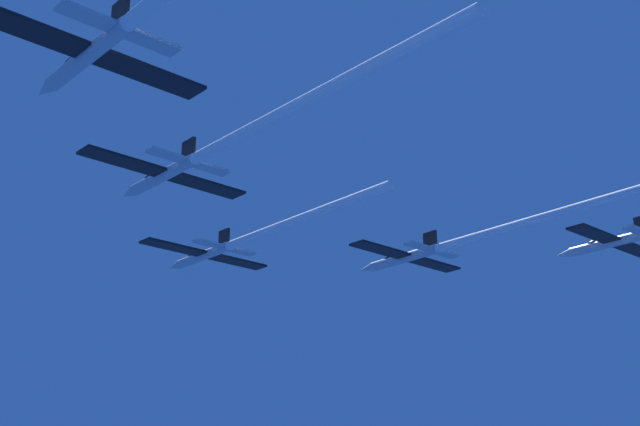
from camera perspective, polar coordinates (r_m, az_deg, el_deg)
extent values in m
cylinder|color=#B2BAC6|center=(121.39, -7.88, -2.86)|extent=(1.36, 12.33, 1.36)
cone|color=#B2BAC6|center=(127.47, -9.80, -3.57)|extent=(1.33, 2.71, 1.33)
ellipsoid|color=black|center=(123.73, -8.58, -2.87)|extent=(0.95, 2.47, 0.68)
cube|color=black|center=(118.13, -9.85, -2.28)|extent=(9.37, 2.71, 0.30)
cube|color=black|center=(123.85, -5.67, -3.29)|extent=(9.37, 2.71, 0.30)
cube|color=black|center=(118.00, -6.49, -1.58)|extent=(0.36, 2.22, 1.97)
cube|color=#B2BAC6|center=(115.80, -7.57, -2.05)|extent=(4.22, 1.63, 0.30)
cube|color=#B2BAC6|center=(118.86, -5.36, -2.60)|extent=(4.22, 1.63, 0.30)
cylinder|color=white|center=(105.09, -1.25, -0.38)|extent=(1.22, 30.56, 1.22)
cylinder|color=#B2BAC6|center=(95.22, -10.55, 2.50)|extent=(1.36, 12.33, 1.36)
cone|color=#B2BAC6|center=(101.33, -12.80, 1.29)|extent=(1.33, 2.71, 1.33)
ellipsoid|color=black|center=(97.61, -11.37, 2.36)|extent=(0.95, 2.47, 0.68)
cube|color=black|center=(92.30, -13.18, 3.43)|extent=(9.37, 2.71, 0.30)
cube|color=black|center=(97.39, -7.69, 1.83)|extent=(9.37, 2.71, 0.30)
cube|color=black|center=(91.98, -8.86, 4.34)|extent=(0.36, 2.22, 1.97)
cube|color=#B2BAC6|center=(89.79, -10.31, 3.88)|extent=(4.22, 1.63, 0.30)
cube|color=#B2BAC6|center=(92.54, -7.39, 2.99)|extent=(4.22, 1.63, 0.30)
cylinder|color=white|center=(76.63, -0.49, 7.83)|extent=(1.22, 37.90, 1.22)
cylinder|color=#B2BAC6|center=(119.45, 5.69, -3.04)|extent=(1.36, 12.33, 1.36)
cone|color=#B2BAC6|center=(124.42, 3.14, -3.79)|extent=(1.33, 2.71, 1.33)
ellipsoid|color=black|center=(121.37, 4.74, -3.06)|extent=(0.95, 2.47, 0.68)
cube|color=black|center=(115.29, 4.10, -2.48)|extent=(9.37, 2.71, 0.30)
cube|color=black|center=(122.93, 7.60, -3.45)|extent=(9.37, 2.71, 0.30)
cube|color=black|center=(116.83, 7.44, -1.74)|extent=(0.36, 2.22, 1.97)
cube|color=#B2BAC6|center=(114.16, 6.65, -2.22)|extent=(4.22, 1.63, 0.30)
cube|color=#B2BAC6|center=(118.23, 8.45, -2.75)|extent=(4.22, 1.63, 0.30)
cylinder|color=white|center=(105.01, 15.84, -0.02)|extent=(1.22, 38.07, 1.22)
cylinder|color=#B2BAC6|center=(70.16, -15.44, 10.18)|extent=(1.36, 12.33, 1.36)
cone|color=#B2BAC6|center=(76.28, -18.04, 7.93)|extent=(1.33, 2.71, 1.33)
ellipsoid|color=black|center=(72.61, -16.39, 9.73)|extent=(0.95, 2.47, 0.68)
cube|color=black|center=(67.89, -19.28, 11.69)|extent=(9.37, 2.71, 0.30)
cube|color=black|center=(71.80, -11.37, 9.10)|extent=(9.37, 2.71, 0.30)
cube|color=black|center=(67.17, -13.33, 13.08)|extent=(0.36, 2.22, 1.97)
cube|color=#B2BAC6|center=(65.09, -15.52, 12.71)|extent=(4.22, 1.63, 0.30)
cube|color=#B2BAC6|center=(67.23, -11.23, 11.21)|extent=(4.22, 1.63, 0.30)
cylinder|color=#B2BAC6|center=(124.68, 19.02, -1.91)|extent=(1.36, 12.33, 1.36)
cone|color=#B2BAC6|center=(128.26, 16.12, -2.70)|extent=(1.33, 2.71, 1.33)
ellipsoid|color=black|center=(126.10, 17.93, -1.95)|extent=(0.95, 2.47, 0.68)
cube|color=black|center=(119.90, 17.99, -1.34)|extent=(9.37, 2.71, 0.30)
cube|color=black|center=(128.97, 20.44, -2.31)|extent=(9.37, 2.71, 0.30)
cube|color=#B2BAC6|center=(120.03, 20.48, -1.07)|extent=(4.22, 1.63, 0.30)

